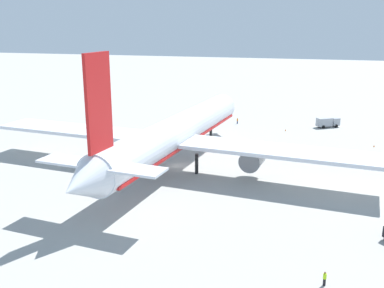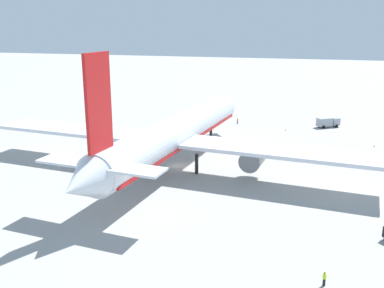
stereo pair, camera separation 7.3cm
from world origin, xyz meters
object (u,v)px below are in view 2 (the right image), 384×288
object	(u,v)px
service_truck_1	(328,122)
traffic_cone_0	(374,146)
airliner	(175,134)
ground_worker_3	(324,278)
traffic_cone_1	(286,130)
ground_worker_0	(238,121)
baggage_cart_0	(195,117)

from	to	relation	value
service_truck_1	traffic_cone_0	size ratio (longest dim) A/B	12.41
airliner	service_truck_1	size ratio (longest dim) A/B	11.98
service_truck_1	ground_worker_3	xyz separation A→B (m)	(-82.91, 0.98, -0.66)
traffic_cone_1	ground_worker_3	bearing A→B (deg)	-172.21
traffic_cone_0	service_truck_1	bearing A→B (deg)	29.75
ground_worker_0	ground_worker_3	bearing A→B (deg)	-162.83
baggage_cart_0	airliner	bearing A→B (deg)	-169.13
service_truck_1	ground_worker_3	distance (m)	82.91
traffic_cone_0	traffic_cone_1	bearing A→B (deg)	63.93
baggage_cart_0	traffic_cone_1	distance (m)	29.22
traffic_cone_0	ground_worker_0	bearing A→B (deg)	66.26
airliner	traffic_cone_0	bearing A→B (deg)	-55.45
traffic_cone_0	traffic_cone_1	size ratio (longest dim) A/B	1.00
baggage_cart_0	ground_worker_3	world-z (taller)	ground_worker_3
service_truck_1	traffic_cone_1	world-z (taller)	service_truck_1
traffic_cone_0	traffic_cone_1	distance (m)	24.45
baggage_cart_0	ground_worker_3	bearing A→B (deg)	-154.84
ground_worker_0	traffic_cone_0	bearing A→B (deg)	-113.74
airliner	ground_worker_3	size ratio (longest dim) A/B	46.52
ground_worker_0	traffic_cone_0	distance (m)	39.86
ground_worker_0	ground_worker_3	size ratio (longest dim) A/B	1.02
traffic_cone_0	traffic_cone_1	xyz separation A→B (m)	(10.74, 21.96, 0.00)
airliner	ground_worker_0	size ratio (longest dim) A/B	45.74
airliner	service_truck_1	bearing A→B (deg)	-32.91
airliner	ground_worker_3	bearing A→B (deg)	-140.26
traffic_cone_0	traffic_cone_1	world-z (taller)	same
airliner	service_truck_1	distance (m)	56.60
ground_worker_0	ground_worker_3	distance (m)	83.88
airliner	traffic_cone_0	world-z (taller)	airliner
airliner	traffic_cone_1	size ratio (longest dim) A/B	148.66
airliner	service_truck_1	xyz separation A→B (m)	(47.28, -30.60, -5.70)
ground_worker_0	baggage_cart_0	bearing A→B (deg)	82.05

